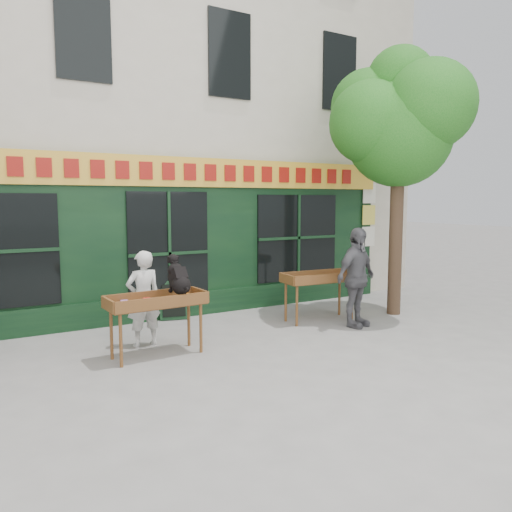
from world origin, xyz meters
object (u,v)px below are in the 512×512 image
object	(u,v)px
book_cart_right	(319,280)
man_right	(356,277)
book_cart_center	(157,304)
woman	(143,299)
dog	(178,273)

from	to	relation	value
book_cart_right	man_right	distance (m)	0.82
book_cart_center	man_right	size ratio (longest dim) A/B	0.80
woman	man_right	bearing A→B (deg)	165.14
dog	book_cart_right	world-z (taller)	dog
book_cart_right	man_right	size ratio (longest dim) A/B	0.81
man_right	book_cart_center	bearing A→B (deg)	162.19
dog	man_right	xyz separation A→B (m)	(3.56, -0.13, -0.33)
woman	book_cart_center	bearing A→B (deg)	87.11
dog	man_right	world-z (taller)	man_right
book_cart_center	dog	size ratio (longest dim) A/B	2.55
book_cart_center	man_right	world-z (taller)	man_right
dog	man_right	bearing A→B (deg)	-4.98
woman	book_cart_right	world-z (taller)	woman
book_cart_right	woman	bearing A→B (deg)	-176.44
woman	book_cart_right	bearing A→B (deg)	175.84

